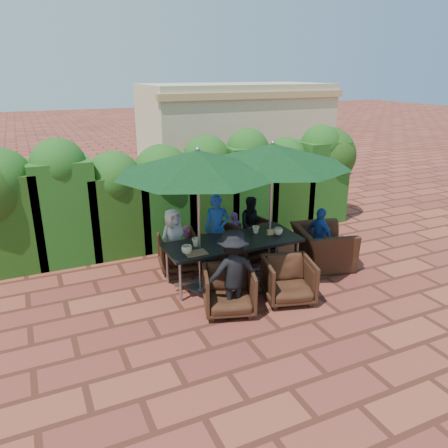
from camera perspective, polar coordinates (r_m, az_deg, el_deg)
name	(u,v)px	position (r m, az deg, el deg)	size (l,w,h in m)	color
ground	(231,283)	(7.89, 0.95, -7.66)	(80.00, 80.00, 0.00)	brown
dining_table	(233,245)	(7.72, 1.23, -2.76)	(2.44, 0.90, 0.75)	black
umbrella_left	(198,162)	(7.00, -3.43, 8.05)	(2.69, 2.69, 2.46)	gray
umbrella_right	(273,155)	(7.68, 6.36, 8.97)	(2.73, 2.73, 2.46)	gray
chair_far_left	(178,251)	(8.33, -5.98, -3.47)	(0.72, 0.67, 0.74)	black
chair_far_mid	(208,242)	(8.73, -2.06, -2.42)	(0.67, 0.63, 0.69)	black
chair_far_right	(249,236)	(8.86, 3.29, -1.63)	(0.81, 0.76, 0.83)	black
chair_near_left	(229,288)	(6.84, 0.64, -8.41)	(0.77, 0.72, 0.79)	black
chair_near_right	(289,278)	(7.24, 8.46, -7.01)	(0.76, 0.72, 0.79)	black
chair_end_right	(323,240)	(8.63, 12.80, -2.10)	(1.14, 0.74, 0.99)	black
adult_far_left	(173,239)	(8.31, -6.62, -1.93)	(0.58, 0.34, 1.17)	silver
adult_far_mid	(217,229)	(8.47, -0.90, -0.66)	(0.49, 0.40, 1.37)	#1F4EAB
adult_far_right	(252,225)	(8.98, 3.69, -0.12)	(0.57, 0.35, 1.19)	black
adult_near_left	(233,272)	(6.68, 1.16, -6.34)	(0.88, 0.40, 1.37)	black
adult_end_right	(320,236)	(8.62, 12.41, -1.60)	(0.66, 0.33, 1.13)	#1F4EAB
child_left	(188,243)	(8.64, -4.78, -2.55)	(0.27, 0.22, 0.74)	#E9529E
child_right	(235,234)	(8.89, 1.48, -1.28)	(0.32, 0.26, 0.90)	#764392
pedestrian_a	(227,177)	(11.98, 0.37, 6.15)	(1.58, 0.56, 1.69)	green
pedestrian_b	(251,172)	(12.44, 3.59, 6.84)	(0.86, 0.53, 1.79)	#E9529E
pedestrian_c	(270,173)	(12.66, 5.99, 6.63)	(1.04, 0.48, 1.63)	gray
cup_a	(187,250)	(7.18, -4.88, -3.36)	(0.18, 0.18, 0.14)	beige
cup_b	(196,242)	(7.47, -3.64, -2.37)	(0.15, 0.15, 0.15)	beige
cup_c	(239,242)	(7.50, 1.99, -2.33)	(0.16, 0.16, 0.13)	beige
cup_d	(256,230)	(8.08, 4.18, -0.73)	(0.14, 0.14, 0.13)	beige
cup_e	(278,231)	(8.03, 7.10, -0.96)	(0.16, 0.16, 0.13)	beige
ketchup_bottle	(229,237)	(7.63, 0.64, -1.74)	(0.04, 0.04, 0.17)	#B20C0A
sauce_bottle	(227,236)	(7.68, 0.39, -1.61)	(0.04, 0.04, 0.17)	#4C230C
serving_tray	(196,253)	(7.19, -3.69, -3.79)	(0.35, 0.25, 0.02)	#8D6344
number_block_left	(226,241)	(7.58, 0.22, -2.19)	(0.12, 0.06, 0.10)	tan
number_block_right	(270,232)	(8.02, 6.07, -1.05)	(0.12, 0.06, 0.10)	tan
hedge_wall	(174,184)	(9.38, -6.48, 5.19)	(9.10, 1.60, 2.43)	black
building	(235,133)	(14.98, 1.47, 11.77)	(6.20, 3.08, 3.20)	beige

